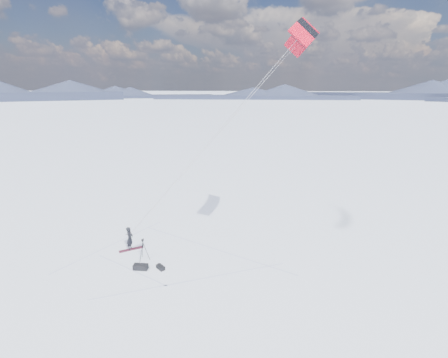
% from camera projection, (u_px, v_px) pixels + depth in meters
% --- Properties ---
extents(ground, '(1800.00, 1800.00, 0.00)m').
position_uv_depth(ground, '(125.00, 265.00, 20.92)').
color(ground, white).
extents(horizon_hills, '(704.47, 706.88, 8.23)m').
position_uv_depth(horizon_hills, '(120.00, 218.00, 20.03)').
color(horizon_hills, '#1D223B').
rests_on(horizon_hills, ground).
extents(snow_tracks, '(13.93, 9.84, 0.01)m').
position_uv_depth(snow_tracks, '(98.00, 261.00, 21.39)').
color(snow_tracks, '#AFB8D5').
rests_on(snow_tracks, ground).
extents(snowkiter, '(0.48, 0.66, 1.68)m').
position_uv_depth(snowkiter, '(131.00, 249.00, 22.93)').
color(snowkiter, black).
rests_on(snowkiter, ground).
extents(snowboard, '(1.48, 1.28, 0.04)m').
position_uv_depth(snowboard, '(131.00, 249.00, 22.84)').
color(snowboard, maroon).
rests_on(snowboard, ground).
extents(tripod, '(0.69, 0.71, 1.50)m').
position_uv_depth(tripod, '(143.00, 247.00, 21.27)').
color(tripod, black).
rests_on(tripod, ground).
extents(gear_bag_a, '(0.94, 0.53, 0.40)m').
position_uv_depth(gear_bag_a, '(141.00, 267.00, 20.34)').
color(gear_bag_a, black).
rests_on(gear_bag_a, ground).
extents(gear_bag_b, '(0.69, 0.63, 0.29)m').
position_uv_depth(gear_bag_b, '(161.00, 267.00, 20.39)').
color(gear_bag_b, black).
rests_on(gear_bag_b, ground).
extents(power_kite, '(12.15, 5.46, 13.49)m').
position_uv_depth(power_kite, '(302.00, 36.00, 17.66)').
color(power_kite, red).
rests_on(power_kite, ground).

